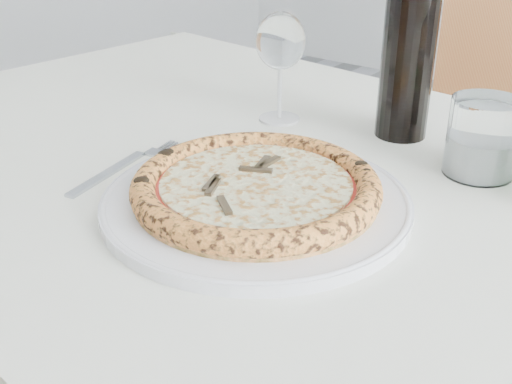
% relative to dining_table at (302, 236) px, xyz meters
% --- Properties ---
extents(dining_table, '(1.57, 1.03, 0.76)m').
position_rel_dining_table_xyz_m(dining_table, '(0.00, 0.00, 0.00)').
color(dining_table, brown).
rests_on(dining_table, floor).
extents(chair_far, '(0.49, 0.49, 0.93)m').
position_rel_dining_table_xyz_m(chair_far, '(0.06, 0.74, -0.14)').
color(chair_far, brown).
rests_on(chair_far, floor).
extents(plate, '(0.36, 0.36, 0.02)m').
position_rel_dining_table_xyz_m(plate, '(0.00, -0.10, 0.09)').
color(plate, white).
rests_on(plate, dining_table).
extents(pizza, '(0.29, 0.29, 0.03)m').
position_rel_dining_table_xyz_m(pizza, '(-0.00, -0.10, 0.11)').
color(pizza, '#DF924A').
rests_on(pizza, plate).
extents(fork, '(0.04, 0.21, 0.00)m').
position_rel_dining_table_xyz_m(fork, '(-0.21, -0.12, 0.09)').
color(fork, '#969BA4').
rests_on(fork, dining_table).
extents(wine_glass, '(0.08, 0.08, 0.17)m').
position_rel_dining_table_xyz_m(wine_glass, '(-0.15, 0.15, 0.21)').
color(wine_glass, silver).
rests_on(wine_glass, dining_table).
extents(tumbler, '(0.09, 0.09, 0.10)m').
position_rel_dining_table_xyz_m(tumbler, '(0.17, 0.15, 0.13)').
color(tumbler, white).
rests_on(tumbler, dining_table).
extents(wine_bottle, '(0.07, 0.07, 0.30)m').
position_rel_dining_table_xyz_m(wine_bottle, '(0.03, 0.21, 0.22)').
color(wine_bottle, black).
rests_on(wine_bottle, dining_table).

